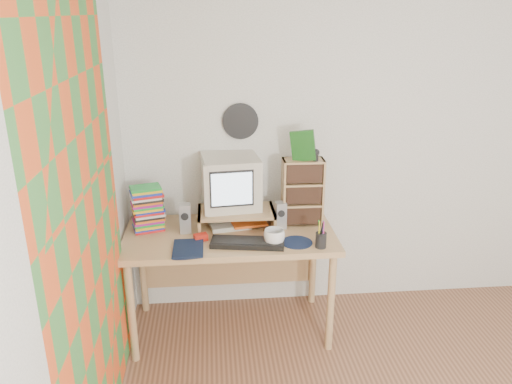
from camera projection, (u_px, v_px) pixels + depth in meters
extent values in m
plane|color=white|center=(369.00, 143.00, 3.60)|extent=(3.50, 0.00, 3.50)
plane|color=white|center=(45.00, 273.00, 1.81)|extent=(0.00, 3.50, 3.50)
plane|color=#E35220|center=(89.00, 241.00, 2.30)|extent=(0.00, 2.20, 2.20)
cylinder|color=black|center=(240.00, 121.00, 3.44)|extent=(0.25, 0.02, 0.25)
cube|color=tan|center=(230.00, 235.00, 3.34)|extent=(1.40, 0.70, 0.04)
cube|color=tan|center=(229.00, 260.00, 3.77)|extent=(1.33, 0.02, 0.41)
cylinder|color=tan|center=(131.00, 313.00, 3.14)|extent=(0.05, 0.05, 0.71)
cylinder|color=tan|center=(331.00, 303.00, 3.25)|extent=(0.05, 0.05, 0.71)
cylinder|color=tan|center=(143.00, 268.00, 3.69)|extent=(0.05, 0.05, 0.71)
cylinder|color=tan|center=(313.00, 261.00, 3.80)|extent=(0.05, 0.05, 0.71)
cube|color=tan|center=(200.00, 220.00, 3.39)|extent=(0.02, 0.30, 0.12)
cube|color=tan|center=(273.00, 217.00, 3.43)|extent=(0.02, 0.30, 0.12)
cube|color=tan|center=(236.00, 212.00, 3.40)|extent=(0.52, 0.30, 0.02)
cube|color=beige|center=(231.00, 184.00, 3.38)|extent=(0.41, 0.41, 0.35)
cube|color=#A3A4A8|center=(185.00, 218.00, 3.31)|extent=(0.08, 0.08, 0.20)
cube|color=#A3A4A8|center=(281.00, 215.00, 3.38)|extent=(0.08, 0.08, 0.19)
cube|color=black|center=(248.00, 243.00, 3.15)|extent=(0.48, 0.23, 0.03)
cube|color=tan|center=(303.00, 192.00, 3.40)|extent=(0.28, 0.15, 0.46)
imported|color=white|center=(274.00, 237.00, 3.14)|extent=(0.15, 0.15, 0.11)
imported|color=black|center=(173.00, 248.00, 3.07)|extent=(0.23, 0.17, 0.05)
cylinder|color=#111D38|center=(297.00, 242.00, 3.19)|extent=(0.25, 0.25, 0.00)
cube|color=red|center=(201.00, 237.00, 3.22)|extent=(0.10, 0.08, 0.04)
cube|color=#185518|center=(303.00, 146.00, 3.27)|extent=(0.16, 0.08, 0.20)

